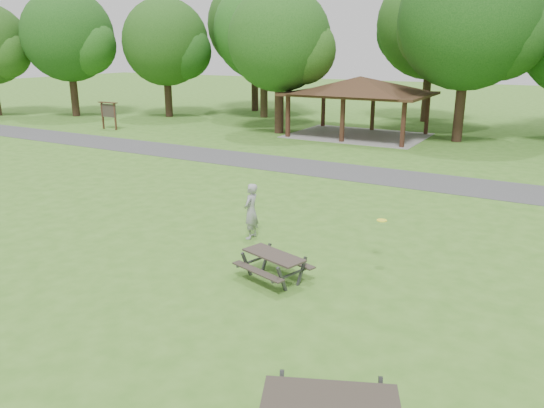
{
  "coord_description": "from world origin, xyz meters",
  "views": [
    {
      "loc": [
        8.09,
        -8.45,
        5.58
      ],
      "look_at": [
        1.0,
        4.0,
        1.3
      ],
      "focal_mm": 35.0,
      "sensor_mm": 36.0,
      "label": 1
    }
  ],
  "objects": [
    {
      "name": "frisbee_thrower",
      "position": [
        0.08,
        4.35,
        0.85
      ],
      "size": [
        0.45,
        0.65,
        1.69
      ],
      "primitive_type": "imported",
      "rotation": [
        0.0,
        0.0,
        -1.49
      ],
      "color": "gray",
      "rests_on": "ground"
    },
    {
      "name": "ground",
      "position": [
        0.0,
        0.0,
        0.0
      ],
      "size": [
        160.0,
        160.0,
        0.0
      ],
      "primitive_type": "plane",
      "color": "#3D7020",
      "rests_on": "ground"
    },
    {
      "name": "tree_row_e",
      "position": [
        2.1,
        25.03,
        6.78
      ],
      "size": [
        8.4,
        8.0,
        11.02
      ],
      "color": "black",
      "rests_on": "ground"
    },
    {
      "name": "picnic_table_middle",
      "position": [
        2.15,
        2.06,
        0.52
      ],
      "size": [
        1.93,
        1.72,
        0.71
      ],
      "color": "#302822",
      "rests_on": "ground"
    },
    {
      "name": "tree_row_d",
      "position": [
        -8.92,
        22.53,
        5.77
      ],
      "size": [
        6.93,
        6.6,
        9.27
      ],
      "color": "#311E16",
      "rests_on": "ground"
    },
    {
      "name": "asphalt_path",
      "position": [
        0.0,
        14.0,
        0.01
      ],
      "size": [
        120.0,
        3.2,
        0.02
      ],
      "primitive_type": "cube",
      "color": "#404143",
      "rests_on": "ground"
    },
    {
      "name": "tree_row_c",
      "position": [
        -13.9,
        29.03,
        6.54
      ],
      "size": [
        8.19,
        7.8,
        10.67
      ],
      "color": "#312315",
      "rests_on": "ground"
    },
    {
      "name": "tree_deep_b",
      "position": [
        -1.9,
        33.03,
        6.89
      ],
      "size": [
        8.4,
        8.0,
        11.13
      ],
      "color": "#301E15",
      "rests_on": "ground"
    },
    {
      "name": "tree_row_a",
      "position": [
        -27.91,
        22.03,
        6.15
      ],
      "size": [
        7.56,
        7.2,
        9.97
      ],
      "color": "black",
      "rests_on": "ground"
    },
    {
      "name": "tree_row_b",
      "position": [
        -20.92,
        25.53,
        5.67
      ],
      "size": [
        7.14,
        6.8,
        9.28
      ],
      "color": "black",
      "rests_on": "ground"
    },
    {
      "name": "notice_board",
      "position": [
        -20.0,
        18.0,
        1.31
      ],
      "size": [
        1.6,
        0.3,
        1.88
      ],
      "color": "#341C13",
      "rests_on": "ground"
    },
    {
      "name": "frisbee_in_flight",
      "position": [
        4.08,
        4.39,
        1.21
      ],
      "size": [
        0.29,
        0.29,
        0.02
      ],
      "color": "#FFF328",
      "rests_on": "ground"
    },
    {
      "name": "pavilion",
      "position": [
        -4.0,
        24.0,
        3.06
      ],
      "size": [
        8.6,
        7.01,
        3.76
      ],
      "color": "#361D13",
      "rests_on": "ground"
    },
    {
      "name": "picnic_table_far",
      "position": [
        5.64,
        -2.46,
        0.62
      ],
      "size": [
        2.4,
        2.19,
        0.84
      ],
      "color": "#2B251F",
      "rests_on": "ground"
    },
    {
      "name": "tree_deep_a",
      "position": [
        -16.9,
        32.53,
        7.13
      ],
      "size": [
        8.4,
        8.0,
        11.38
      ],
      "color": "black",
      "rests_on": "ground"
    }
  ]
}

